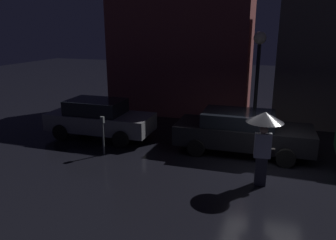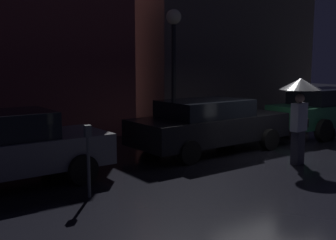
# 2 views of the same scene
# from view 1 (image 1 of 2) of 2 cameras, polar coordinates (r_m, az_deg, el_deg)

# --- Properties ---
(ground_plane) EXTENTS (60.00, 60.00, 0.00)m
(ground_plane) POSITION_cam_1_polar(r_m,az_deg,el_deg) (10.49, 16.68, -8.72)
(ground_plane) COLOR black
(building_facade_left) EXTENTS (6.84, 3.00, 6.91)m
(building_facade_left) POSITION_cam_1_polar(r_m,az_deg,el_deg) (16.79, 2.28, 13.16)
(building_facade_left) COLOR brown
(building_facade_left) RESTS_ON ground
(parked_car_grey) EXTENTS (4.21, 1.89, 1.50)m
(parked_car_grey) POSITION_cam_1_polar(r_m,az_deg,el_deg) (13.25, -11.86, 0.34)
(parked_car_grey) COLOR slate
(parked_car_grey) RESTS_ON ground
(parked_car_black) EXTENTS (4.69, 2.02, 1.44)m
(parked_car_black) POSITION_cam_1_polar(r_m,az_deg,el_deg) (11.69, 12.73, -1.91)
(parked_car_black) COLOR black
(parked_car_black) RESTS_ON ground
(pedestrian_with_umbrella) EXTENTS (0.99, 0.99, 2.10)m
(pedestrian_with_umbrella) POSITION_cam_1_polar(r_m,az_deg,el_deg) (9.10, 16.41, -1.59)
(pedestrian_with_umbrella) COLOR #383842
(pedestrian_with_umbrella) RESTS_ON ground
(parking_meter) EXTENTS (0.12, 0.10, 1.36)m
(parking_meter) POSITION_cam_1_polar(r_m,az_deg,el_deg) (11.32, -11.27, -1.98)
(parking_meter) COLOR #4C5154
(parking_meter) RESTS_ON ground
(street_lamp_near) EXTENTS (0.48, 0.48, 4.09)m
(street_lamp_near) POSITION_cam_1_polar(r_m,az_deg,el_deg) (13.23, 15.46, 10.09)
(street_lamp_near) COLOR black
(street_lamp_near) RESTS_ON ground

